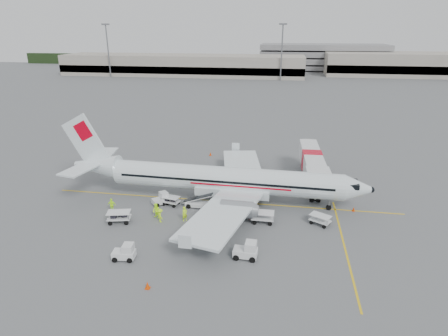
{
  "coord_description": "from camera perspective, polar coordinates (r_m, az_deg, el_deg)",
  "views": [
    {
      "loc": [
        7.17,
        -42.36,
        20.73
      ],
      "look_at": [
        0.0,
        2.0,
        3.8
      ],
      "focal_mm": 30.0,
      "sensor_mm": 36.0,
      "label": 1
    }
  ],
  "objects": [
    {
      "name": "tug_fore",
      "position": [
        36.51,
        3.27,
        -12.32
      ],
      "size": [
        2.35,
        1.43,
        1.77
      ],
      "primitive_type": null,
      "rotation": [
        0.0,
        0.0,
        -0.05
      ],
      "color": "silver",
      "rests_on": "ground"
    },
    {
      "name": "tug_aft",
      "position": [
        47.32,
        -9.67,
        -4.62
      ],
      "size": [
        2.26,
        2.19,
        1.55
      ],
      "primitive_type": null,
      "rotation": [
        0.0,
        0.0,
        0.73
      ],
      "color": "silver",
      "rests_on": "ground"
    },
    {
      "name": "jet_bridge",
      "position": [
        53.89,
        13.13,
        0.08
      ],
      "size": [
        4.07,
        17.61,
        4.59
      ],
      "primitive_type": null,
      "rotation": [
        0.0,
        0.0,
        0.05
      ],
      "color": "silver",
      "rests_on": "ground"
    },
    {
      "name": "crew_d",
      "position": [
        46.83,
        -16.71,
        -5.43
      ],
      "size": [
        1.03,
        0.53,
        1.68
      ],
      "primitive_type": "imported",
      "rotation": [
        0.0,
        0.0,
        3.27
      ],
      "color": "#B9F317",
      "rests_on": "ground"
    },
    {
      "name": "aircraft",
      "position": [
        45.71,
        0.23,
        0.76
      ],
      "size": [
        38.41,
        30.51,
        10.37
      ],
      "primitive_type": null,
      "rotation": [
        0.0,
        0.0,
        -0.03
      ],
      "color": "white",
      "rests_on": "ground"
    },
    {
      "name": "ground",
      "position": [
        47.7,
        -0.38,
        -5.11
      ],
      "size": [
        360.0,
        360.0,
        0.0
      ],
      "primitive_type": "plane",
      "color": "#56595B"
    },
    {
      "name": "cone_port",
      "position": [
        64.53,
        -2.09,
        2.19
      ],
      "size": [
        0.39,
        0.39,
        0.64
      ],
      "primitive_type": "cone",
      "color": "#E03E02",
      "rests_on": "ground"
    },
    {
      "name": "terminal_east",
      "position": [
        198.24,
        28.51,
        13.7
      ],
      "size": [
        90.0,
        26.0,
        10.0
      ],
      "primitive_type": null,
      "color": "gray",
      "rests_on": "ground"
    },
    {
      "name": "cart_empty_a",
      "position": [
        42.78,
        5.92,
        -7.47
      ],
      "size": [
        2.52,
        1.5,
        1.31
      ],
      "primitive_type": null,
      "rotation": [
        0.0,
        0.0,
        -0.01
      ],
      "color": "silver",
      "rests_on": "ground"
    },
    {
      "name": "stripe_lead",
      "position": [
        47.7,
        -0.38,
        -5.11
      ],
      "size": [
        44.0,
        0.2,
        0.01
      ],
      "primitive_type": "cube",
      "color": "yellow",
      "rests_on": "ground"
    },
    {
      "name": "treeline",
      "position": [
        218.2,
        7.56,
        15.81
      ],
      "size": [
        300.0,
        3.0,
        6.0
      ],
      "primitive_type": null,
      "color": "black",
      "rests_on": "ground"
    },
    {
      "name": "crew_c",
      "position": [
        43.18,
        -9.67,
        -7.15
      ],
      "size": [
        1.09,
        1.2,
        1.62
      ],
      "primitive_type": "imported",
      "rotation": [
        0.0,
        0.0,
        2.18
      ],
      "color": "#B9F317",
      "rests_on": "ground"
    },
    {
      "name": "tug_mid",
      "position": [
        37.53,
        -15.05,
        -12.21
      ],
      "size": [
        2.2,
        1.39,
        1.62
      ],
      "primitive_type": null,
      "rotation": [
        0.0,
        0.0,
        0.09
      ],
      "color": "silver",
      "rests_on": "ground"
    },
    {
      "name": "stripe_cross",
      "position": [
        40.7,
        17.82,
        -11.07
      ],
      "size": [
        0.2,
        20.0,
        0.01
      ],
      "primitive_type": "cube",
      "color": "yellow",
      "rests_on": "ground"
    },
    {
      "name": "crew_a",
      "position": [
        43.01,
        -6.0,
        -6.96
      ],
      "size": [
        0.76,
        0.75,
        1.77
      ],
      "primitive_type": "imported",
      "rotation": [
        0.0,
        0.0,
        0.76
      ],
      "color": "#B9F317",
      "rests_on": "ground"
    },
    {
      "name": "belt_loader",
      "position": [
        45.85,
        -3.79,
        -4.62
      ],
      "size": [
        4.53,
        1.95,
        2.4
      ],
      "primitive_type": null,
      "rotation": [
        0.0,
        0.0,
        -0.07
      ],
      "color": "silver",
      "rests_on": "ground"
    },
    {
      "name": "parking_garage",
      "position": [
        203.61,
        14.78,
        16.13
      ],
      "size": [
        62.0,
        24.0,
        14.0
      ],
      "primitive_type": null,
      "color": "slate",
      "rests_on": "ground"
    },
    {
      "name": "cart_loaded_b",
      "position": [
        44.18,
        -15.69,
        -7.2
      ],
      "size": [
        2.82,
        2.03,
        1.33
      ],
      "primitive_type": null,
      "rotation": [
        0.0,
        0.0,
        0.22
      ],
      "color": "silver",
      "rests_on": "ground"
    },
    {
      "name": "cone_nose",
      "position": [
        47.8,
        19.15,
        -5.92
      ],
      "size": [
        0.35,
        0.35,
        0.57
      ],
      "primitive_type": "cone",
      "color": "#E03E02",
      "rests_on": "ground"
    },
    {
      "name": "terminal_west",
      "position": [
        179.44,
        -6.32,
        15.33
      ],
      "size": [
        110.0,
        22.0,
        9.0
      ],
      "primitive_type": null,
      "color": "gray",
      "rests_on": "ground"
    },
    {
      "name": "crew_b",
      "position": [
        44.03,
        -10.29,
        -6.45
      ],
      "size": [
        1.13,
        1.06,
        1.85
      ],
      "primitive_type": "imported",
      "rotation": [
        0.0,
        0.0,
        -0.54
      ],
      "color": "#B9F317",
      "rests_on": "ground"
    },
    {
      "name": "cart_loaded_a",
      "position": [
        47.01,
        -8.12,
        -4.98
      ],
      "size": [
        2.41,
        1.75,
        1.13
      ],
      "primitive_type": null,
      "rotation": [
        0.0,
        0.0,
        -0.23
      ],
      "color": "silver",
      "rests_on": "ground"
    },
    {
      "name": "cone_stbd",
      "position": [
        33.71,
        -11.59,
        -17.07
      ],
      "size": [
        0.42,
        0.42,
        0.68
      ],
      "primitive_type": "cone",
      "color": "#E03E02",
      "rests_on": "ground"
    },
    {
      "name": "mast_center",
      "position": [
        160.67,
        8.78,
        16.94
      ],
      "size": [
        3.2,
        1.2,
        22.0
      ],
      "primitive_type": null,
      "color": "slate",
      "rests_on": "ground"
    },
    {
      "name": "mast_west",
      "position": [
        178.23,
        -17.23,
        16.64
      ],
      "size": [
        3.2,
        1.2,
        22.0
      ],
      "primitive_type": null,
      "color": "slate",
      "rests_on": "ground"
    },
    {
      "name": "cart_empty_b",
      "position": [
        43.51,
        14.43,
        -7.66
      ],
      "size": [
        2.59,
        2.25,
        1.16
      ],
      "primitive_type": null,
      "rotation": [
        0.0,
        0.0,
        -0.51
      ],
      "color": "silver",
      "rests_on": "ground"
    }
  ]
}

